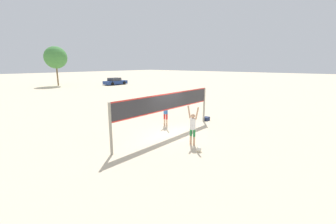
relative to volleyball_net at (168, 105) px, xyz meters
name	(u,v)px	position (x,y,z in m)	size (l,w,h in m)	color
ground_plane	(168,134)	(0.00, 0.00, -1.70)	(200.00, 200.00, 0.00)	beige
volleyball_net	(168,105)	(0.00, 0.00, 0.00)	(8.03, 0.13, 2.39)	gray
player_spiker	(193,125)	(-0.54, -2.08, -0.66)	(0.28, 0.68, 1.99)	tan
player_blocker	(166,110)	(1.28, 1.29, -0.66)	(0.28, 0.68, 1.99)	beige
volleyball	(199,149)	(-1.13, -2.85, -1.58)	(0.24, 0.24, 0.24)	silver
gear_bag	(206,119)	(4.29, -0.03, -1.57)	(0.47, 0.35, 0.25)	navy
parked_car_near	(115,82)	(17.37, 28.20, -1.09)	(4.72, 2.12, 1.35)	navy
tree_left_cluster	(56,58)	(9.33, 34.84, 3.43)	(4.00, 4.00, 7.14)	brown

